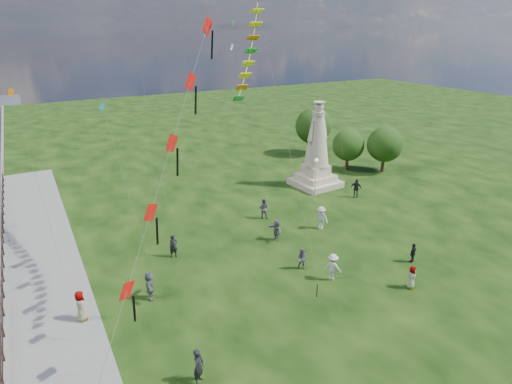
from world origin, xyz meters
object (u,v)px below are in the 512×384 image
person_5 (150,285)px  person_6 (173,246)px  lamppost (316,169)px  person_1 (302,259)px  statue (317,155)px  person_8 (321,218)px  person_7 (263,208)px  person_4 (412,277)px  person_10 (81,307)px  person_2 (333,267)px  person_0 (199,366)px  person_9 (356,188)px  person_11 (276,230)px  person_3 (413,253)px

person_5 → person_6: person_5 is taller
lamppost → person_1: (-8.95, -10.75, -1.94)m
statue → person_8: size_ratio=4.48×
person_1 → person_7: person_7 is taller
statue → person_4: (-5.89, -18.22, -2.51)m
statue → person_4: statue is taller
lamppost → person_5: size_ratio=2.05×
person_7 → person_10: 17.36m
lamppost → person_10: (-22.88, -9.31, -1.83)m
person_2 → person_10: bearing=39.6°
lamppost → person_4: lamppost is taller
person_0 → person_8: person_8 is taller
person_9 → person_11: 12.07m
person_0 → person_5: size_ratio=1.00×
person_3 → person_8: bearing=-88.5°
person_4 → person_8: 9.68m
person_7 → person_9: 10.25m
person_2 → lamppost: bearing=-69.6°
statue → person_11: bearing=-144.0°
person_6 → person_10: size_ratio=0.94×
statue → person_1: statue is taller
person_4 → person_7: person_7 is taller
person_3 → person_5: 17.94m
lamppost → person_4: (-4.17, -15.89, -1.98)m
person_0 → person_11: (10.57, 10.45, -0.07)m
statue → person_8: (-5.71, -8.54, -2.31)m
person_8 → person_0: bearing=-82.3°
person_8 → person_3: bearing=-9.5°
person_6 → lamppost: bearing=17.9°
person_1 → person_7: 8.81m
statue → person_3: size_ratio=5.99×
lamppost → person_9: bearing=-35.4°
person_6 → person_11: person_11 is taller
lamppost → person_11: (-8.23, -6.18, -1.89)m
person_10 → person_6: bearing=-58.7°
lamppost → person_6: (-16.03, -4.85, -1.89)m
lamppost → person_11: bearing=-143.1°
person_6 → person_10: 8.17m
person_6 → person_9: person_9 is taller
person_1 → person_8: person_8 is taller
person_3 → person_10: (-21.30, 4.34, 0.19)m
person_2 → person_3: size_ratio=1.27×
lamppost → person_0: size_ratio=2.06×
statue → person_0: statue is taller
person_9 → person_10: person_9 is taller
person_3 → person_9: (4.76, 11.39, 0.20)m
person_5 → person_7: size_ratio=1.01×
person_2 → person_5: bearing=34.0°
person_3 → person_4: size_ratio=0.94×
person_10 → person_3: bearing=-103.2°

